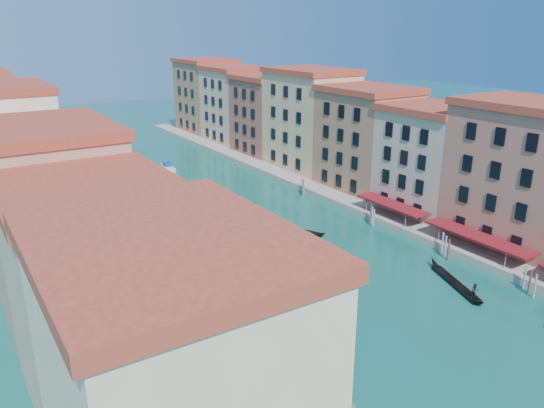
{
  "coord_description": "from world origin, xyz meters",
  "views": [
    {
      "loc": [
        -34.72,
        -15.85,
        28.96
      ],
      "look_at": [
        1.42,
        40.74,
        6.35
      ],
      "focal_mm": 35.0,
      "sensor_mm": 36.0,
      "label": 1
    }
  ],
  "objects_px": {
    "gondola_right": "(457,283)",
    "gondola_fore": "(310,274)",
    "vaporetto_stop": "(282,404)",
    "vaporetto_far": "(143,190)"
  },
  "relations": [
    {
      "from": "gondola_fore",
      "to": "vaporetto_stop",
      "type": "bearing_deg",
      "value": -123.08
    },
    {
      "from": "vaporetto_far",
      "to": "gondola_right",
      "type": "height_order",
      "value": "vaporetto_far"
    },
    {
      "from": "vaporetto_stop",
      "to": "gondola_fore",
      "type": "relative_size",
      "value": 1.34
    },
    {
      "from": "vaporetto_stop",
      "to": "gondola_fore",
      "type": "bearing_deg",
      "value": 48.55
    },
    {
      "from": "gondola_fore",
      "to": "gondola_right",
      "type": "xyz_separation_m",
      "value": [
        12.9,
        -11.28,
        0.05
      ]
    },
    {
      "from": "gondola_fore",
      "to": "gondola_right",
      "type": "relative_size",
      "value": 1.05
    },
    {
      "from": "gondola_right",
      "to": "gondola_fore",
      "type": "bearing_deg",
      "value": 159.27
    },
    {
      "from": "vaporetto_stop",
      "to": "vaporetto_far",
      "type": "xyz_separation_m",
      "value": [
        10.47,
        60.76,
        -0.21
      ]
    },
    {
      "from": "vaporetto_far",
      "to": "gondola_fore",
      "type": "height_order",
      "value": "vaporetto_far"
    },
    {
      "from": "vaporetto_stop",
      "to": "gondola_right",
      "type": "relative_size",
      "value": 1.41
    }
  ]
}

